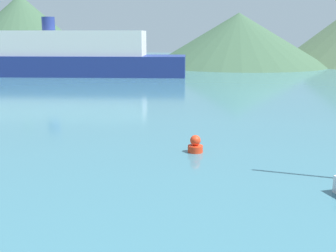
% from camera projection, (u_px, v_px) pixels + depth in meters
% --- Properties ---
extents(ferry_distant, '(32.90, 8.15, 6.90)m').
position_uv_depth(ferry_distant, '(50.00, 56.00, 50.72)').
color(ferry_distant, navy).
rests_on(ferry_distant, ground_plane).
extents(buoy_marker, '(0.62, 0.62, 0.72)m').
position_uv_depth(buoy_marker, '(195.00, 145.00, 17.28)').
color(buoy_marker, red).
rests_on(buoy_marker, ground_plane).
extents(hill_central, '(26.70, 26.70, 11.75)m').
position_uv_depth(hill_central, '(22.00, 29.00, 74.05)').
color(hill_central, '#38563D').
rests_on(hill_central, ground_plane).
extents(hill_east, '(28.20, 28.20, 8.32)m').
position_uv_depth(hill_east, '(238.00, 39.00, 67.51)').
color(hill_east, '#38563D').
rests_on(hill_east, ground_plane).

